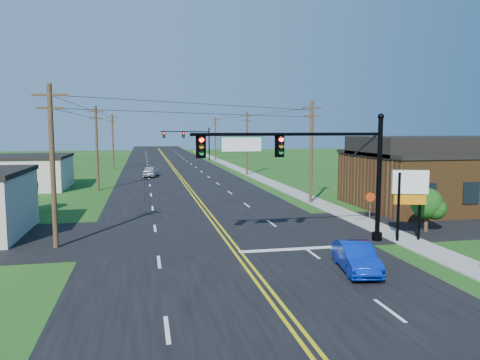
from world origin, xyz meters
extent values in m
plane|color=#1A4213|center=(0.00, 0.00, 0.00)|extent=(260.00, 260.00, 0.00)
cube|color=black|center=(0.00, 50.00, 0.02)|extent=(16.00, 220.00, 0.04)
cube|color=black|center=(0.00, 12.00, 0.02)|extent=(70.00, 10.00, 0.04)
cube|color=gray|center=(10.50, 40.00, 0.04)|extent=(2.00, 160.00, 0.08)
cylinder|color=black|center=(8.80, 8.00, 3.60)|extent=(0.28, 0.28, 7.20)
cylinder|color=black|center=(8.80, 8.00, 0.25)|extent=(0.60, 0.60, 0.50)
sphere|color=black|center=(8.80, 8.00, 7.30)|extent=(0.36, 0.36, 0.36)
cylinder|color=black|center=(3.30, 8.00, 6.30)|extent=(11.00, 0.18, 0.18)
cube|color=#05601A|center=(0.60, 8.00, 5.75)|extent=(2.30, 0.06, 0.85)
cylinder|color=black|center=(8.80, 80.00, 3.60)|extent=(0.28, 0.28, 7.20)
cylinder|color=black|center=(8.80, 80.00, 0.25)|extent=(0.60, 0.60, 0.50)
sphere|color=black|center=(8.80, 80.00, 7.30)|extent=(0.36, 0.36, 0.36)
cylinder|color=black|center=(3.80, 80.00, 6.00)|extent=(10.00, 0.18, 0.18)
cube|color=#05601A|center=(0.60, 80.00, 5.45)|extent=(2.30, 0.06, 0.85)
cube|color=brown|center=(20.00, 18.00, 2.20)|extent=(14.00, 11.00, 4.40)
cube|color=black|center=(20.00, 18.00, 4.55)|extent=(14.20, 11.20, 0.30)
cube|color=beige|center=(-19.00, 38.00, 1.70)|extent=(12.00, 9.00, 3.40)
cube|color=black|center=(-19.00, 38.00, 3.55)|extent=(12.20, 9.20, 0.30)
cylinder|color=#342717|center=(-9.50, 10.00, 4.50)|extent=(0.28, 0.28, 9.00)
cube|color=#342717|center=(-9.50, 10.00, 8.40)|extent=(1.80, 0.12, 0.12)
cube|color=#342717|center=(-9.50, 10.00, 7.70)|extent=(1.40, 0.12, 0.12)
cylinder|color=#342717|center=(-9.50, 35.00, 4.50)|extent=(0.28, 0.28, 9.00)
cube|color=#342717|center=(-9.50, 35.00, 8.40)|extent=(1.80, 0.12, 0.12)
cube|color=#342717|center=(-9.50, 35.00, 7.70)|extent=(1.40, 0.12, 0.12)
cylinder|color=#342717|center=(-9.50, 62.00, 4.50)|extent=(0.28, 0.28, 9.00)
cube|color=#342717|center=(-9.50, 62.00, 8.40)|extent=(1.80, 0.12, 0.12)
cube|color=#342717|center=(-9.50, 62.00, 7.70)|extent=(1.40, 0.12, 0.12)
cylinder|color=#342717|center=(9.80, 22.00, 4.50)|extent=(0.28, 0.28, 9.00)
cube|color=#342717|center=(9.80, 22.00, 8.40)|extent=(1.80, 0.12, 0.12)
cube|color=#342717|center=(9.80, 22.00, 7.70)|extent=(1.40, 0.12, 0.12)
cylinder|color=#342717|center=(9.80, 48.00, 4.50)|extent=(0.28, 0.28, 9.00)
cube|color=#342717|center=(9.80, 48.00, 8.40)|extent=(1.80, 0.12, 0.12)
cube|color=#342717|center=(9.80, 48.00, 7.70)|extent=(1.40, 0.12, 0.12)
cylinder|color=#342717|center=(9.80, 78.00, 4.50)|extent=(0.28, 0.28, 9.00)
cube|color=#342717|center=(9.80, 78.00, 8.40)|extent=(1.80, 0.12, 0.12)
cube|color=#342717|center=(9.80, 78.00, 7.70)|extent=(1.40, 0.12, 0.12)
cylinder|color=#342717|center=(16.00, 26.00, 0.92)|extent=(0.24, 0.24, 1.85)
sphere|color=#133C0E|center=(16.00, 26.00, 2.60)|extent=(3.00, 3.00, 3.00)
cylinder|color=#342717|center=(13.00, 9.50, 0.66)|extent=(0.24, 0.24, 1.32)
sphere|color=#133C0E|center=(13.00, 9.50, 1.86)|extent=(2.00, 2.00, 2.00)
cylinder|color=#342717|center=(-14.00, 22.00, 0.77)|extent=(0.24, 0.24, 1.54)
sphere|color=#133C0E|center=(-14.00, 22.00, 2.17)|extent=(2.40, 2.40, 2.40)
imported|color=#0725A5|center=(4.88, 2.61, 0.67)|extent=(2.08, 4.24, 1.34)
imported|color=#BABBBF|center=(-3.74, 48.10, 0.75)|extent=(2.45, 4.63, 1.50)
cylinder|color=slate|center=(11.44, 14.09, 0.94)|extent=(0.08, 0.08, 1.88)
cylinder|color=#A12609|center=(11.44, 14.07, 1.65)|extent=(0.67, 0.33, 0.72)
cylinder|color=black|center=(9.82, 7.47, 2.05)|extent=(0.20, 0.20, 4.10)
cylinder|color=black|center=(11.18, 7.47, 2.05)|extent=(0.20, 0.20, 4.10)
cube|color=white|center=(10.50, 7.47, 3.53)|extent=(2.05, 0.83, 1.37)
cube|color=#CC720C|center=(10.50, 7.47, 2.50)|extent=(1.82, 0.74, 0.57)
camera|label=1|loc=(-4.63, -16.91, 6.61)|focal=35.00mm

